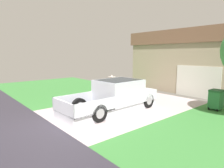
# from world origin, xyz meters

# --- Properties ---
(ground) EXTENTS (29.20, 18.60, 0.18)m
(ground) POSITION_xyz_m (0.00, -1.86, -0.01)
(ground) COLOR #BEABAE
(pickup_truck) EXTENTS (2.11, 5.49, 1.62)m
(pickup_truck) POSITION_xyz_m (0.11, 3.46, 0.74)
(pickup_truck) COLOR silver
(pickup_truck) RESTS_ON ground
(person_with_hat) EXTENTS (0.48, 0.46, 1.72)m
(person_with_hat) POSITION_xyz_m (-1.23, 4.27, 0.99)
(person_with_hat) COLOR navy
(person_with_hat) RESTS_ON ground
(handbag) EXTENTS (0.37, 0.17, 0.40)m
(handbag) POSITION_xyz_m (-1.24, 4.05, 0.11)
(handbag) COLOR #B24C56
(handbag) RESTS_ON ground
(house_with_garage) EXTENTS (9.51, 6.81, 4.76)m
(house_with_garage) POSITION_xyz_m (-0.12, 13.00, 2.41)
(house_with_garage) COLOR tan
(house_with_garage) RESTS_ON ground
(wheeled_trash_bin) EXTENTS (0.60, 0.72, 1.08)m
(wheeled_trash_bin) POSITION_xyz_m (3.49, 7.56, 0.59)
(wheeled_trash_bin) COLOR #286B38
(wheeled_trash_bin) RESTS_ON ground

